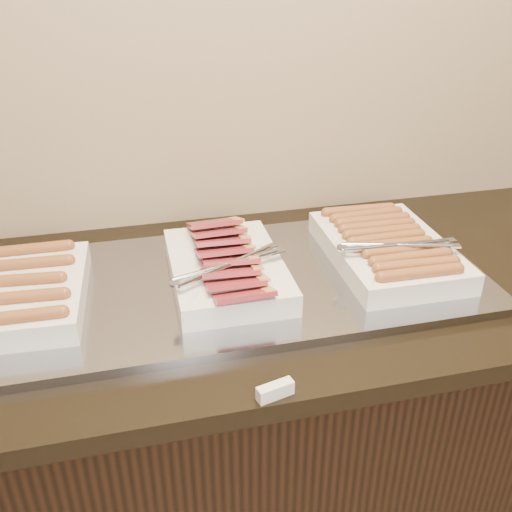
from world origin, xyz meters
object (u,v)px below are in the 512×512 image
at_px(counter, 220,437).
at_px(dish_center, 226,267).
at_px(dish_left, 29,292).
at_px(dish_right, 388,248).
at_px(warming_tray, 211,285).

distance_m(counter, dish_center, 0.50).
height_order(dish_left, dish_right, dish_right).
distance_m(dish_left, dish_right, 0.78).
distance_m(counter, dish_left, 0.62).
xyz_separation_m(counter, dish_left, (-0.38, 0.00, 0.50)).
xyz_separation_m(dish_left, dish_right, (0.78, -0.00, 0.00)).
relative_size(dish_left, dish_right, 0.88).
relative_size(warming_tray, dish_left, 3.55).
bearing_deg(dish_center, counter, 172.33).
bearing_deg(dish_right, dish_center, -179.20).
relative_size(dish_left, dish_center, 0.90).
distance_m(counter, warming_tray, 0.46).
distance_m(warming_tray, dish_right, 0.41).
xyz_separation_m(counter, warming_tray, (-0.01, 0.00, 0.46)).
xyz_separation_m(counter, dish_center, (0.03, -0.00, 0.50)).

